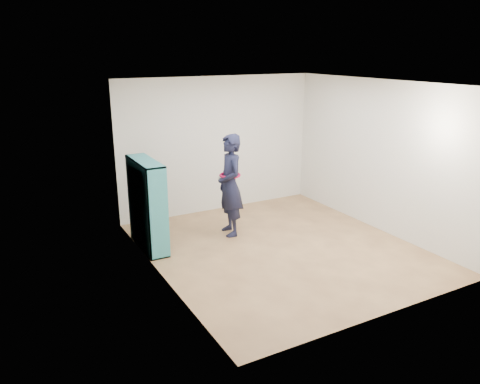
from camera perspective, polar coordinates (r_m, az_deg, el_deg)
floor at (r=7.61m, az=4.98°, el=-6.85°), size 4.50×4.50×0.00m
ceiling at (r=6.98m, az=5.54°, el=13.06°), size 4.50×4.50×0.00m
wall_left at (r=6.33m, az=-10.00°, el=0.48°), size 0.02×4.50×2.60m
wall_right at (r=8.44m, az=16.65°, el=4.19°), size 0.02×4.50×2.60m
wall_back at (r=9.09m, az=-2.67°, el=5.77°), size 4.00×0.02×2.60m
wall_front at (r=5.55m, az=18.25°, el=-2.53°), size 4.00×0.02×2.60m
bookshelf at (r=7.52m, az=-11.40°, el=-1.74°), size 0.31×1.08×1.44m
person at (r=7.89m, az=-1.22°, el=0.84°), size 0.50×0.69×1.74m
smartphone at (r=7.90m, az=-2.50°, el=1.71°), size 0.03×0.10×0.12m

